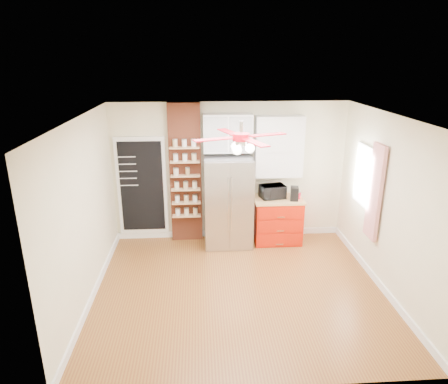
{
  "coord_description": "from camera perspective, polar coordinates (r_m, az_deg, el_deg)",
  "views": [
    {
      "loc": [
        -0.59,
        -5.45,
        3.5
      ],
      "look_at": [
        -0.18,
        0.9,
        1.32
      ],
      "focal_mm": 32.0,
      "sensor_mm": 36.0,
      "label": 1
    }
  ],
  "objects": [
    {
      "name": "window",
      "position": [
        7.22,
        19.48,
        2.14
      ],
      "size": [
        0.04,
        0.75,
        1.05
      ],
      "primitive_type": "cube",
      "color": "white",
      "rests_on": "wall_right"
    },
    {
      "name": "floor",
      "position": [
        6.5,
        2.16,
        -13.66
      ],
      "size": [
        4.5,
        4.5,
        0.0
      ],
      "primitive_type": "plane",
      "color": "brown",
      "rests_on": "ground"
    },
    {
      "name": "canister_right",
      "position": [
        7.77,
        10.51,
        -0.44
      ],
      "size": [
        0.14,
        0.14,
        0.13
      ],
      "primitive_type": "cylinder",
      "rotation": [
        0.0,
        0.0,
        0.43
      ],
      "color": "red",
      "rests_on": "red_cabinet"
    },
    {
      "name": "wall_front",
      "position": [
        4.11,
        5.28,
        -12.74
      ],
      "size": [
        4.5,
        0.02,
        2.7
      ],
      "primitive_type": "cube",
      "color": "beige",
      "rests_on": "floor"
    },
    {
      "name": "ceiling",
      "position": [
        5.54,
        2.5,
        10.61
      ],
      "size": [
        4.5,
        4.5,
        0.0
      ],
      "primitive_type": "plane",
      "color": "white",
      "rests_on": "wall_back"
    },
    {
      "name": "fridge",
      "position": [
        7.57,
        0.62,
        -1.37
      ],
      "size": [
        0.9,
        0.7,
        1.75
      ],
      "primitive_type": "cube",
      "color": "#B4B4B9",
      "rests_on": "floor"
    },
    {
      "name": "wall_back",
      "position": [
        7.77,
        0.79,
        2.87
      ],
      "size": [
        4.5,
        0.02,
        2.7
      ],
      "primitive_type": "cube",
      "color": "beige",
      "rests_on": "floor"
    },
    {
      "name": "chalkboard",
      "position": [
        7.87,
        -11.64,
        0.76
      ],
      "size": [
        0.95,
        0.05,
        1.95
      ],
      "color": "white",
      "rests_on": "wall_back"
    },
    {
      "name": "pantry_jar_beans",
      "position": [
        7.49,
        -5.23,
        2.9
      ],
      "size": [
        0.09,
        0.09,
        0.14
      ],
      "primitive_type": "cylinder",
      "rotation": [
        0.0,
        0.0,
        -0.16
      ],
      "color": "#997C4E",
      "rests_on": "brick_pillar"
    },
    {
      "name": "wall_left",
      "position": [
        6.08,
        -19.29,
        -2.88
      ],
      "size": [
        0.02,
        4.0,
        2.7
      ],
      "primitive_type": "cube",
      "color": "beige",
      "rests_on": "floor"
    },
    {
      "name": "brick_pillar",
      "position": [
        7.68,
        -5.51,
        2.58
      ],
      "size": [
        0.6,
        0.16,
        2.7
      ],
      "primitive_type": "cube",
      "color": "brown",
      "rests_on": "floor"
    },
    {
      "name": "canister_left",
      "position": [
        7.64,
        10.2,
        -0.69
      ],
      "size": [
        0.13,
        0.13,
        0.15
      ],
      "primitive_type": "cylinder",
      "rotation": [
        0.0,
        0.0,
        0.17
      ],
      "color": "red",
      "rests_on": "red_cabinet"
    },
    {
      "name": "pantry_jar_oats",
      "position": [
        7.51,
        -6.88,
        2.85
      ],
      "size": [
        0.11,
        0.11,
        0.13
      ],
      "primitive_type": "cylinder",
      "rotation": [
        0.0,
        0.0,
        0.12
      ],
      "color": "beige",
      "rests_on": "brick_pillar"
    },
    {
      "name": "ceiling_fan",
      "position": [
        5.58,
        2.46,
        7.8
      ],
      "size": [
        1.4,
        1.4,
        0.44
      ],
      "color": "silver",
      "rests_on": "ceiling"
    },
    {
      "name": "wall_right",
      "position": [
        6.51,
        22.43,
        -1.85
      ],
      "size": [
        0.02,
        4.0,
        2.7
      ],
      "primitive_type": "cube",
      "color": "beige",
      "rests_on": "floor"
    },
    {
      "name": "upper_shelf_unit",
      "position": [
        7.63,
        7.85,
        6.45
      ],
      "size": [
        0.9,
        0.3,
        1.15
      ],
      "primitive_type": "cube",
      "color": "white",
      "rests_on": "wall_back"
    },
    {
      "name": "curtain",
      "position": [
        6.75,
        20.75,
        -0.03
      ],
      "size": [
        0.06,
        0.4,
        1.55
      ],
      "primitive_type": "cube",
      "color": "red",
      "rests_on": "wall_right"
    },
    {
      "name": "red_cabinet",
      "position": [
        7.9,
        7.63,
        -3.95
      ],
      "size": [
        0.94,
        0.64,
        0.9
      ],
      "color": "#BB1906",
      "rests_on": "floor"
    },
    {
      "name": "coffee_maker",
      "position": [
        7.66,
        10.02,
        -0.21
      ],
      "size": [
        0.19,
        0.24,
        0.25
      ],
      "primitive_type": "cube",
      "rotation": [
        0.0,
        0.0,
        -0.2
      ],
      "color": "black",
      "rests_on": "red_cabinet"
    },
    {
      "name": "upper_glass_cabinet",
      "position": [
        7.42,
        0.53,
        8.44
      ],
      "size": [
        0.9,
        0.35,
        0.7
      ],
      "primitive_type": "cube",
      "color": "white",
      "rests_on": "wall_back"
    },
    {
      "name": "toaster_oven",
      "position": [
        7.7,
        6.94,
        0.06
      ],
      "size": [
        0.52,
        0.41,
        0.26
      ],
      "primitive_type": "imported",
      "rotation": [
        0.0,
        0.0,
        0.22
      ],
      "color": "black",
      "rests_on": "red_cabinet"
    }
  ]
}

